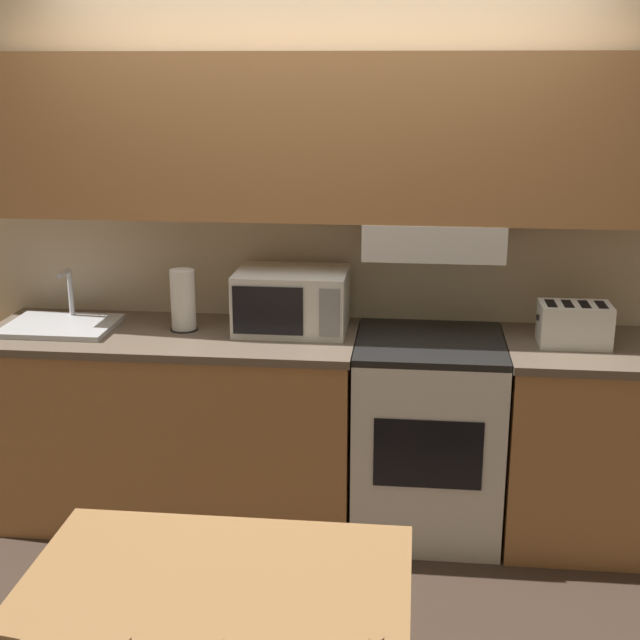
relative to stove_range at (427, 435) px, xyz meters
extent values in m
plane|color=#3D2D23|center=(-0.51, 0.32, -0.45)|extent=(16.00, 16.00, 0.00)
cube|color=beige|center=(-0.51, 0.35, 0.82)|extent=(5.38, 0.05, 2.55)
cube|color=#B27A47|center=(-0.51, 0.16, 1.31)|extent=(2.98, 0.32, 0.72)
cube|color=white|center=(0.00, 0.16, 0.88)|extent=(0.62, 0.34, 0.16)
cube|color=#B27A47|center=(-1.17, 0.00, -0.02)|extent=(1.66, 0.65, 0.87)
cube|color=brown|center=(-1.17, 0.00, 0.43)|extent=(1.68, 0.67, 0.04)
cube|color=#B27A47|center=(0.66, 0.00, -0.02)|extent=(0.64, 0.65, 0.87)
cube|color=brown|center=(0.66, 0.00, 0.43)|extent=(0.66, 0.67, 0.04)
cube|color=white|center=(0.00, 0.00, -0.02)|extent=(0.65, 0.64, 0.87)
cube|color=black|center=(0.00, 0.00, 0.44)|extent=(0.65, 0.64, 0.03)
cube|color=black|center=(0.00, -0.32, 0.05)|extent=(0.46, 0.01, 0.31)
cylinder|color=black|center=(-0.15, -0.13, 0.45)|extent=(0.09, 0.09, 0.01)
cylinder|color=black|center=(0.15, -0.13, 0.45)|extent=(0.09, 0.09, 0.01)
cylinder|color=black|center=(-0.15, 0.13, 0.45)|extent=(0.09, 0.09, 0.01)
cylinder|color=black|center=(0.15, 0.13, 0.45)|extent=(0.09, 0.09, 0.01)
cube|color=white|center=(-0.63, 0.10, 0.59)|extent=(0.50, 0.38, 0.28)
cube|color=black|center=(-0.71, -0.09, 0.59)|extent=(0.31, 0.01, 0.21)
cube|color=gray|center=(-0.44, -0.09, 0.59)|extent=(0.09, 0.01, 0.21)
cube|color=white|center=(0.61, 0.00, 0.54)|extent=(0.30, 0.19, 0.18)
cube|color=black|center=(0.46, 0.00, 0.57)|extent=(0.01, 0.02, 0.02)
cube|color=black|center=(0.51, 0.00, 0.63)|extent=(0.04, 0.13, 0.01)
cube|color=black|center=(0.58, 0.00, 0.63)|extent=(0.04, 0.13, 0.01)
cube|color=black|center=(0.65, 0.00, 0.63)|extent=(0.04, 0.13, 0.01)
cube|color=black|center=(0.72, 0.00, 0.63)|extent=(0.04, 0.13, 0.01)
cube|color=#B7BABF|center=(-1.69, 0.00, 0.46)|extent=(0.49, 0.39, 0.02)
cube|color=#4C4F54|center=(-1.69, -0.02, 0.47)|extent=(0.42, 0.29, 0.01)
cylinder|color=#B7BABF|center=(-1.69, 0.14, 0.58)|extent=(0.02, 0.02, 0.22)
cylinder|color=#B7BABF|center=(-1.69, 0.08, 0.69)|extent=(0.02, 0.12, 0.02)
cylinder|color=black|center=(-1.12, 0.04, 0.45)|extent=(0.13, 0.13, 0.01)
cylinder|color=white|center=(-1.12, 0.04, 0.59)|extent=(0.11, 0.11, 0.27)
cube|color=#9E7042|center=(-0.59, -1.74, 0.27)|extent=(1.05, 0.74, 0.04)
cube|color=#9E7042|center=(-1.07, -1.40, -0.10)|extent=(0.06, 0.06, 0.70)
camera|label=1|loc=(-0.08, -3.77, 1.62)|focal=50.00mm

